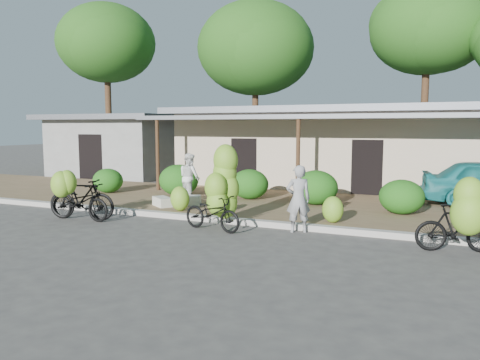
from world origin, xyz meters
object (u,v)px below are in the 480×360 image
Objects in this scene: bike_center at (219,195)px; sack_near at (187,200)px; tree_back_left at (105,42)px; bike_far_left at (78,200)px; vendor at (298,199)px; bystander at (190,177)px; tree_far_center at (253,47)px; bike_left at (80,197)px; bike_right at (462,220)px; tree_center_right at (424,27)px; sack_far at (162,202)px.

bike_center is 2.50× the size of sack_near.
tree_back_left reaches higher than bike_center.
bike_far_left is 1.17× the size of vendor.
tree_back_left is 6.02× the size of bystander.
bystander is at bearing -77.74° from tree_far_center.
bike_center is at bearing -79.91° from bike_far_left.
sack_near is (1.80, 2.71, -0.37)m from bike_left.
bike_far_left is 0.96× the size of bike_left.
bystander is at bearing 53.10° from bike_right.
bystander is (-7.98, 3.15, 0.20)m from bike_right.
tree_back_left is 23.15m from bike_right.
bike_far_left is at bearing 98.35° from bystander.
sack_near is 4.53m from vendor.
vendor is at bearing -64.05° from tree_far_center.
tree_far_center is 9.03m from tree_center_right.
bike_left is at bearing -85.97° from tree_far_center.
tree_back_left is 16.85m from bike_far_left.
tree_far_center is 16.78m from bike_far_left.
tree_back_left is 16.11m from sack_far.
tree_center_right reaches higher than bike_far_left.
tree_back_left is 16.76m from bike_left.
sack_near is (-6.12, -13.14, -7.23)m from tree_center_right.
bystander reaches higher than bike_right.
bike_center is at bearing 162.69° from bystander.
bike_far_left reaches higher than sack_far.
vendor is (4.14, -1.78, 0.55)m from sack_near.
bike_left is 4.03m from bike_center.
sack_far is (-8.28, 1.96, -0.45)m from bike_right.
bike_right is (9.50, 0.26, 0.07)m from bike_left.
tree_center_right is 16.46m from vendor.
tree_back_left is at bearing -64.95° from vendor.
bike_left is 2.38× the size of sack_near.
bike_left is at bearing -116.55° from tree_center_right.
tree_back_left is 12.72× the size of sack_far.
sack_far is 1.39m from bystander.
bike_left is (1.08, -15.35, -6.41)m from tree_far_center.
bike_left is (-7.92, -15.85, -6.85)m from tree_center_right.
bike_center is (-3.94, -15.28, -6.64)m from tree_center_right.
vendor is at bearing -37.24° from tree_back_left.
sack_far is at bearing -44.53° from tree_back_left.
bike_center is 3.11m from sack_near.
bystander is (-6.41, -12.44, -6.59)m from tree_center_right.
bike_right reaches higher than bike_left.
tree_far_center is at bearing 102.84° from sack_near.
tree_center_right reaches higher than sack_far.
bike_far_left is 6.03m from vendor.
bike_left is 3.27m from sack_near.
tree_far_center is 4.95× the size of bike_far_left.
bike_right is (18.58, -12.09, -6.70)m from tree_back_left.
tree_far_center is at bearing -176.82° from tree_center_right.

